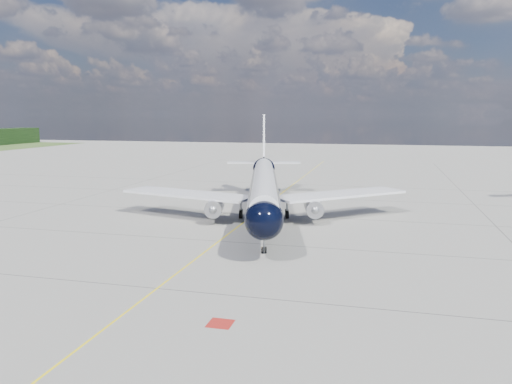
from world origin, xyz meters
TOP-DOWN VIEW (x-y plane):
  - ground at (0.00, 30.00)m, footprint 320.00×320.00m
  - taxiway_centerline at (0.00, 25.00)m, footprint 0.16×160.00m
  - red_marking at (6.80, -10.00)m, footprint 1.60×1.60m
  - main_airliner at (1.80, 22.97)m, footprint 36.80×45.49m

SIDE VIEW (x-z plane):
  - ground at x=0.00m, z-range 0.00..0.00m
  - taxiway_centerline at x=0.00m, z-range 0.00..0.01m
  - red_marking at x=6.80m, z-range 0.00..0.01m
  - main_airliner at x=1.80m, z-range -2.52..10.78m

